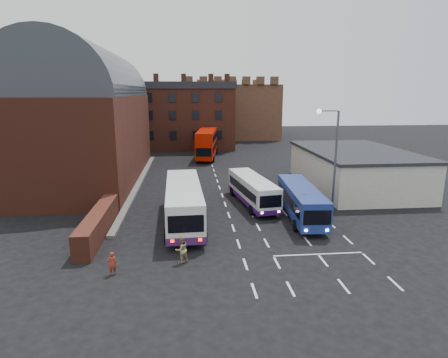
{
  "coord_description": "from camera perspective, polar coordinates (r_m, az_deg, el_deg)",
  "views": [
    {
      "loc": [
        -3.37,
        -25.24,
        10.47
      ],
      "look_at": [
        0.0,
        10.0,
        2.2
      ],
      "focal_mm": 30.0,
      "sensor_mm": 36.0,
      "label": 1
    }
  ],
  "objects": [
    {
      "name": "brick_terrace",
      "position": [
        71.46,
        -7.66,
        9.05
      ],
      "size": [
        22.0,
        10.0,
        11.0
      ],
      "primitive_type": "cube",
      "color": "brown",
      "rests_on": "ground"
    },
    {
      "name": "bus_blue",
      "position": [
        32.24,
        11.66,
        -3.1
      ],
      "size": [
        2.99,
        10.06,
        2.71
      ],
      "rotation": [
        0.0,
        0.0,
        3.08
      ],
      "color": "navy",
      "rests_on": "ground"
    },
    {
      "name": "pedestrian_beige",
      "position": [
        23.87,
        -6.49,
        -10.63
      ],
      "size": [
        1.08,
        1.01,
        1.76
      ],
      "primitive_type": "imported",
      "rotation": [
        0.0,
        0.0,
        3.68
      ],
      "color": "tan",
      "rests_on": "ground"
    },
    {
      "name": "castle_keep",
      "position": [
        91.83,
        0.41,
        10.36
      ],
      "size": [
        22.0,
        22.0,
        12.0
      ],
      "primitive_type": "cube",
      "color": "brown",
      "rests_on": "ground"
    },
    {
      "name": "pedestrian_red",
      "position": [
        23.29,
        -16.68,
        -12.22
      ],
      "size": [
        0.61,
        0.51,
        1.43
      ],
      "primitive_type": "imported",
      "rotation": [
        0.0,
        0.0,
        3.52
      ],
      "color": "maroon",
      "rests_on": "ground"
    },
    {
      "name": "street_lamp",
      "position": [
        31.81,
        16.13,
        3.68
      ],
      "size": [
        1.86,
        0.42,
        9.15
      ],
      "rotation": [
        0.0,
        0.0,
        -0.08
      ],
      "color": "#4E4F51",
      "rests_on": "ground"
    },
    {
      "name": "bus_white_inbound",
      "position": [
        35.47,
        4.35,
        -1.48
      ],
      "size": [
        3.56,
        9.75,
        2.6
      ],
      "rotation": [
        0.0,
        0.0,
        3.29
      ],
      "color": "white",
      "rests_on": "ground"
    },
    {
      "name": "cream_building",
      "position": [
        44.12,
        19.27,
        1.54
      ],
      "size": [
        10.4,
        16.4,
        4.25
      ],
      "color": "beige",
      "rests_on": "ground"
    },
    {
      "name": "forecourt_wall",
      "position": [
        29.67,
        -18.58,
        -6.39
      ],
      "size": [
        1.2,
        10.0,
        1.8
      ],
      "primitive_type": "cube",
      "color": "#602B1E",
      "rests_on": "ground"
    },
    {
      "name": "railway_station",
      "position": [
        47.88,
        -20.39,
        8.95
      ],
      "size": [
        12.0,
        28.0,
        16.0
      ],
      "color": "#602B1E",
      "rests_on": "ground"
    },
    {
      "name": "bus_white_outbound",
      "position": [
        30.4,
        -6.16,
        -3.29
      ],
      "size": [
        3.3,
        11.91,
        3.23
      ],
      "rotation": [
        0.0,
        0.0,
        0.03
      ],
      "color": "silver",
      "rests_on": "ground"
    },
    {
      "name": "bus_red_double",
      "position": [
        60.27,
        -2.62,
        5.45
      ],
      "size": [
        4.1,
        11.6,
        4.54
      ],
      "rotation": [
        0.0,
        0.0,
        3.01
      ],
      "color": "#B91200",
      "rests_on": "ground"
    },
    {
      "name": "ground",
      "position": [
        27.53,
        2.01,
        -9.21
      ],
      "size": [
        180.0,
        180.0,
        0.0
      ],
      "primitive_type": "plane",
      "color": "black"
    }
  ]
}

